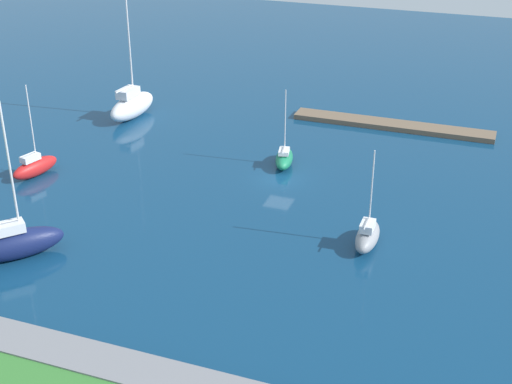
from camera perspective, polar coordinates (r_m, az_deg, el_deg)
The scene contains 8 objects.
water at distance 68.03m, azimuth 1.84°, elevation 1.04°, with size 160.00×160.00×0.00m, color navy.
pier_dock at distance 81.94m, azimuth 10.72°, elevation 5.24°, with size 22.18×2.67×0.55m, color brown.
breakwater at distance 44.48m, azimuth -11.04°, elevation -13.73°, with size 72.72×2.88×1.21m, color gray.
sailboat_white_mid_basin at distance 84.33m, azimuth -9.80°, elevation 6.81°, with size 3.09×8.05×14.80m.
sailboat_green_center_basin at distance 70.53m, azimuth 2.25°, elevation 2.70°, with size 2.62×4.87×7.68m.
sailboat_red_west_end at distance 71.48m, azimuth -17.10°, elevation 1.95°, with size 2.68×5.33×8.90m.
sailboat_gray_east_end at distance 57.08m, azimuth 8.82°, elevation -3.43°, with size 1.75×4.77×8.05m.
sailboat_navy_by_breakwater at distance 57.68m, azimuth -18.42°, elevation -3.82°, with size 6.25×6.80×12.49m.
Camera 1 is at (-19.42, 58.55, 28.67)m, focal length 50.53 mm.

